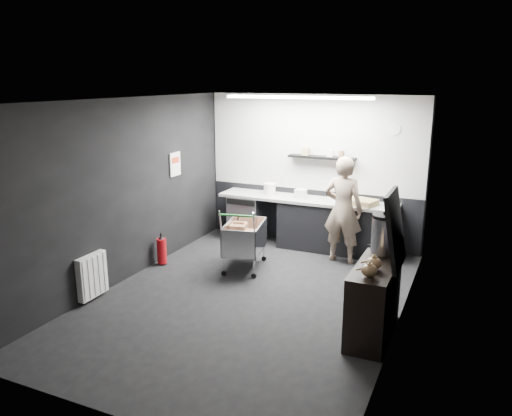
% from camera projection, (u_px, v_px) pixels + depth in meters
% --- Properties ---
extents(floor, '(5.50, 5.50, 0.00)m').
position_uv_depth(floor, '(249.00, 299.00, 6.92)').
color(floor, black).
rests_on(floor, ground).
extents(ceiling, '(5.50, 5.50, 0.00)m').
position_uv_depth(ceiling, '(248.00, 100.00, 6.24)').
color(ceiling, white).
rests_on(ceiling, wall_back).
extents(wall_back, '(5.50, 0.00, 5.50)m').
position_uv_depth(wall_back, '(313.00, 170.00, 9.00)').
color(wall_back, black).
rests_on(wall_back, floor).
extents(wall_front, '(5.50, 0.00, 5.50)m').
position_uv_depth(wall_front, '(109.00, 278.00, 4.15)').
color(wall_front, black).
rests_on(wall_front, floor).
extents(wall_left, '(0.00, 5.50, 5.50)m').
position_uv_depth(wall_left, '(126.00, 191.00, 7.37)').
color(wall_left, black).
rests_on(wall_left, floor).
extents(wall_right, '(0.00, 5.50, 5.50)m').
position_uv_depth(wall_right, '(404.00, 222.00, 5.78)').
color(wall_right, black).
rests_on(wall_right, floor).
extents(kitchen_wall_panel, '(3.95, 0.02, 1.70)m').
position_uv_depth(kitchen_wall_panel, '(313.00, 143.00, 8.86)').
color(kitchen_wall_panel, silver).
rests_on(kitchen_wall_panel, wall_back).
extents(dado_panel, '(3.95, 0.02, 1.00)m').
position_uv_depth(dado_panel, '(311.00, 216.00, 9.20)').
color(dado_panel, black).
rests_on(dado_panel, wall_back).
extents(floating_shelf, '(1.20, 0.22, 0.04)m').
position_uv_depth(floating_shelf, '(322.00, 157.00, 8.74)').
color(floating_shelf, black).
rests_on(floating_shelf, wall_back).
extents(wall_clock, '(0.20, 0.03, 0.20)m').
position_uv_depth(wall_clock, '(395.00, 129.00, 8.22)').
color(wall_clock, white).
rests_on(wall_clock, wall_back).
extents(poster, '(0.02, 0.30, 0.40)m').
position_uv_depth(poster, '(175.00, 164.00, 8.46)').
color(poster, white).
rests_on(poster, wall_left).
extents(poster_red_band, '(0.02, 0.22, 0.10)m').
position_uv_depth(poster_red_band, '(175.00, 160.00, 8.44)').
color(poster_red_band, red).
rests_on(poster_red_band, poster).
extents(radiator, '(0.10, 0.50, 0.60)m').
position_uv_depth(radiator, '(92.00, 276.00, 6.80)').
color(radiator, white).
rests_on(radiator, wall_left).
extents(ceiling_strip, '(2.40, 0.20, 0.04)m').
position_uv_depth(ceiling_strip, '(297.00, 97.00, 7.88)').
color(ceiling_strip, white).
rests_on(ceiling_strip, ceiling).
extents(prep_counter, '(3.20, 0.61, 0.90)m').
position_uv_depth(prep_counter, '(313.00, 223.00, 8.88)').
color(prep_counter, black).
rests_on(prep_counter, floor).
extents(person, '(0.67, 0.46, 1.77)m').
position_uv_depth(person, '(343.00, 210.00, 8.12)').
color(person, beige).
rests_on(person, floor).
extents(shopping_cart, '(0.73, 1.03, 1.02)m').
position_uv_depth(shopping_cart, '(244.00, 239.00, 7.92)').
color(shopping_cart, silver).
rests_on(shopping_cart, floor).
extents(sideboard, '(0.50, 1.17, 1.75)m').
position_uv_depth(sideboard, '(376.00, 290.00, 5.84)').
color(sideboard, black).
rests_on(sideboard, floor).
extents(fire_extinguisher, '(0.16, 0.16, 0.51)m').
position_uv_depth(fire_extinguisher, '(162.00, 250.00, 8.13)').
color(fire_extinguisher, '#AB0B11').
rests_on(fire_extinguisher, floor).
extents(cardboard_box, '(0.56, 0.49, 0.10)m').
position_uv_depth(cardboard_box, '(361.00, 202.00, 8.38)').
color(cardboard_box, '#A08A55').
rests_on(cardboard_box, prep_counter).
extents(pink_tub, '(0.21, 0.21, 0.21)m').
position_uv_depth(pink_tub, '(270.00, 189.00, 9.08)').
color(pink_tub, white).
rests_on(pink_tub, prep_counter).
extents(white_container, '(0.20, 0.16, 0.17)m').
position_uv_depth(white_container, '(301.00, 194.00, 8.80)').
color(white_container, white).
rests_on(white_container, prep_counter).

